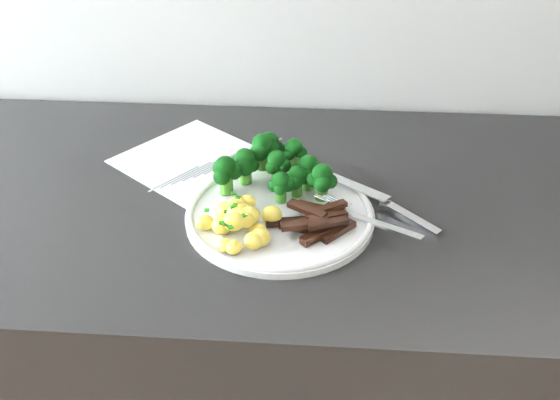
# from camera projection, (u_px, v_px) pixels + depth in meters

# --- Properties ---
(counter) EXTENTS (2.33, 0.58, 0.88)m
(counter) POSITION_uv_depth(u_px,v_px,m) (313.00, 400.00, 1.16)
(counter) COLOR black
(counter) RESTS_ON ground
(recipe_paper) EXTENTS (0.34, 0.32, 0.00)m
(recipe_paper) POSITION_uv_depth(u_px,v_px,m) (209.00, 168.00, 0.99)
(recipe_paper) COLOR silver
(recipe_paper) RESTS_ON counter
(plate) EXTENTS (0.26, 0.26, 0.01)m
(plate) POSITION_uv_depth(u_px,v_px,m) (280.00, 214.00, 0.88)
(plate) COLOR white
(plate) RESTS_ON counter
(broccoli) EXTENTS (0.18, 0.13, 0.07)m
(broccoli) POSITION_uv_depth(u_px,v_px,m) (275.00, 164.00, 0.91)
(broccoli) COLOR #316B1B
(broccoli) RESTS_ON plate
(potatoes) EXTENTS (0.11, 0.12, 0.04)m
(potatoes) POSITION_uv_depth(u_px,v_px,m) (240.00, 219.00, 0.83)
(potatoes) COLOR #FFDB5C
(potatoes) RESTS_ON plate
(beef_strips) EXTENTS (0.12, 0.10, 0.03)m
(beef_strips) POSITION_uv_depth(u_px,v_px,m) (316.00, 221.00, 0.84)
(beef_strips) COLOR black
(beef_strips) RESTS_ON plate
(fork) EXTENTS (0.14, 0.11, 0.02)m
(fork) POSITION_uv_depth(u_px,v_px,m) (370.00, 219.00, 0.85)
(fork) COLOR silver
(fork) RESTS_ON plate
(knife) EXTENTS (0.16, 0.14, 0.02)m
(knife) POSITION_uv_depth(u_px,v_px,m) (394.00, 209.00, 0.88)
(knife) COLOR silver
(knife) RESTS_ON plate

